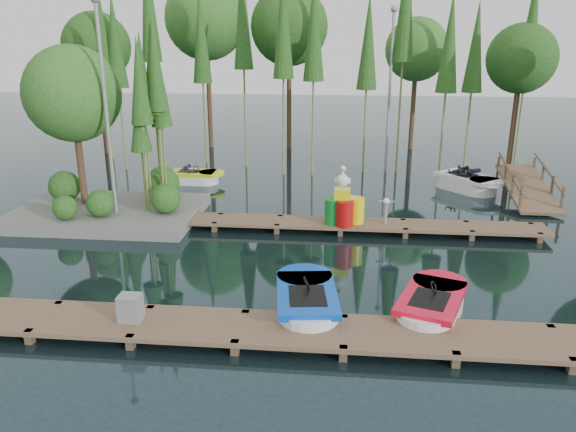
# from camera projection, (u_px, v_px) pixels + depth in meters

# --- Properties ---
(ground_plane) EXTENTS (90.00, 90.00, 0.00)m
(ground_plane) POSITION_uv_depth(u_px,v_px,m) (269.00, 257.00, 16.05)
(ground_plane) COLOR #1D3136
(near_dock) EXTENTS (18.00, 1.50, 0.50)m
(near_dock) POSITION_uv_depth(u_px,v_px,m) (240.00, 328.00, 11.72)
(near_dock) COLOR brown
(near_dock) RESTS_ON ground
(far_dock) EXTENTS (15.00, 1.20, 0.50)m
(far_dock) POSITION_uv_depth(u_px,v_px,m) (309.00, 223.00, 18.25)
(far_dock) COLOR brown
(far_dock) RESTS_ON ground
(island) EXTENTS (6.20, 4.20, 6.75)m
(island) POSITION_uv_depth(u_px,v_px,m) (95.00, 125.00, 18.78)
(island) COLOR slate
(island) RESTS_ON ground
(tree_screen) EXTENTS (34.42, 18.53, 10.31)m
(tree_screen) POSITION_uv_depth(u_px,v_px,m) (253.00, 33.00, 24.38)
(tree_screen) COLOR #49311F
(tree_screen) RESTS_ON ground
(lamp_island) EXTENTS (0.30, 0.30, 7.25)m
(lamp_island) POSITION_uv_depth(u_px,v_px,m) (105.00, 95.00, 17.62)
(lamp_island) COLOR gray
(lamp_island) RESTS_ON ground
(lamp_rear) EXTENTS (0.30, 0.30, 7.25)m
(lamp_rear) POSITION_uv_depth(u_px,v_px,m) (390.00, 77.00, 24.76)
(lamp_rear) COLOR gray
(lamp_rear) RESTS_ON ground
(ramp) EXTENTS (1.50, 3.94, 1.49)m
(ramp) POSITION_uv_depth(u_px,v_px,m) (528.00, 187.00, 21.17)
(ramp) COLOR brown
(ramp) RESTS_ON ground
(boat_blue) EXTENTS (1.67, 3.07, 0.99)m
(boat_blue) POSITION_uv_depth(u_px,v_px,m) (307.00, 304.00, 12.68)
(boat_blue) COLOR white
(boat_blue) RESTS_ON ground
(boat_red) EXTENTS (2.10, 3.01, 0.93)m
(boat_red) POSITION_uv_depth(u_px,v_px,m) (431.00, 307.00, 12.56)
(boat_red) COLOR white
(boat_red) RESTS_ON ground
(boat_yellow_far) EXTENTS (2.44, 1.12, 1.22)m
(boat_yellow_far) POSITION_uv_depth(u_px,v_px,m) (194.00, 177.00, 23.98)
(boat_yellow_far) COLOR white
(boat_yellow_far) RESTS_ON ground
(boat_white_far) EXTENTS (2.96, 3.15, 1.41)m
(boat_white_far) POSITION_uv_depth(u_px,v_px,m) (467.00, 183.00, 22.82)
(boat_white_far) COLOR white
(boat_white_far) RESTS_ON ground
(utility_cabinet) EXTENTS (0.47, 0.40, 0.57)m
(utility_cabinet) POSITION_uv_depth(u_px,v_px,m) (130.00, 308.00, 11.84)
(utility_cabinet) COLOR gray
(utility_cabinet) RESTS_ON near_dock
(yellow_barrel) EXTENTS (0.55, 0.55, 0.83)m
(yellow_barrel) POSITION_uv_depth(u_px,v_px,m) (356.00, 210.00, 17.96)
(yellow_barrel) COLOR yellow
(yellow_barrel) RESTS_ON far_dock
(drum_cluster) EXTENTS (1.09, 1.00, 1.88)m
(drum_cluster) POSITION_uv_depth(u_px,v_px,m) (343.00, 207.00, 17.82)
(drum_cluster) COLOR #0D7921
(drum_cluster) RESTS_ON far_dock
(seagull_post) EXTENTS (0.53, 0.29, 0.85)m
(seagull_post) POSITION_uv_depth(u_px,v_px,m) (386.00, 206.00, 17.82)
(seagull_post) COLOR gray
(seagull_post) RESTS_ON far_dock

